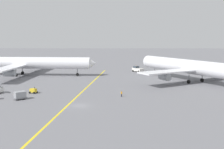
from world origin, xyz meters
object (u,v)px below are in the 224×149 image
gse_container_dolly_flat (20,95)px  gse_gpu_cart_small (33,91)px  ground_crew_ramp_agent_by_cones (122,94)px  airliner_at_gate_left (26,63)px  airliner_being_pushed (190,67)px  pushback_tug (138,69)px

gse_container_dolly_flat → gse_gpu_cart_small: gse_container_dolly_flat is taller
ground_crew_ramp_agent_by_cones → airliner_at_gate_left: bearing=134.7°
airliner_at_gate_left → gse_container_dolly_flat: size_ratio=15.25×
airliner_being_pushed → gse_container_dolly_flat: size_ratio=12.50×
airliner_being_pushed → gse_container_dolly_flat: (-52.66, -30.52, -4.26)m
airliner_being_pushed → gse_container_dolly_flat: 61.01m
pushback_tug → ground_crew_ramp_agent_by_cones: size_ratio=5.01×
airliner_at_gate_left → ground_crew_ramp_agent_by_cones: size_ratio=37.02×
gse_gpu_cart_small → airliner_at_gate_left: bearing=111.1°
gse_gpu_cart_small → pushback_tug: bearing=55.4°
gse_container_dolly_flat → ground_crew_ramp_agent_by_cones: 27.52m
pushback_tug → airliner_being_pushed: bearing=-57.2°
gse_container_dolly_flat → ground_crew_ramp_agent_by_cones: size_ratio=2.43×
gse_gpu_cart_small → ground_crew_ramp_agent_by_cones: bearing=-8.7°
airliner_being_pushed → gse_gpu_cart_small: 56.43m
pushback_tug → gse_container_dolly_flat: (-35.23, -57.55, -0.09)m
airliner_at_gate_left → ground_crew_ramp_agent_by_cones: 57.35m
airliner_being_pushed → pushback_tug: (-17.43, 27.03, -4.17)m
gse_container_dolly_flat → ground_crew_ramp_agent_by_cones: gse_container_dolly_flat is taller
gse_gpu_cart_small → gse_container_dolly_flat: bearing=-97.7°
airliner_being_pushed → ground_crew_ramp_agent_by_cones: bearing=-133.9°
gse_container_dolly_flat → gse_gpu_cart_small: (1.09, 8.07, -0.38)m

